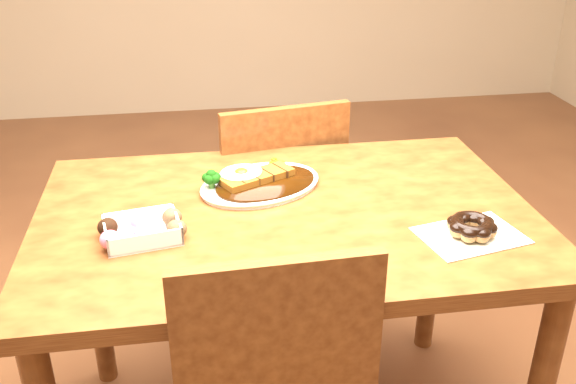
{
  "coord_description": "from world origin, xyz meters",
  "views": [
    {
      "loc": [
        -0.21,
        -1.36,
        1.48
      ],
      "look_at": [
        0.0,
        -0.02,
        0.81
      ],
      "focal_mm": 40.0,
      "sensor_mm": 36.0,
      "label": 1
    }
  ],
  "objects": [
    {
      "name": "chair_far",
      "position": [
        0.04,
        0.54,
        0.48
      ],
      "size": [
        0.48,
        0.48,
        0.87
      ],
      "rotation": [
        0.0,
        0.0,
        3.31
      ],
      "color": "#4E230F",
      "rests_on": "ground"
    },
    {
      "name": "donut_box",
      "position": [
        -0.34,
        -0.08,
        0.77
      ],
      "size": [
        0.2,
        0.15,
        0.05
      ],
      "rotation": [
        0.0,
        0.0,
        0.18
      ],
      "color": "white",
      "rests_on": "table"
    },
    {
      "name": "table",
      "position": [
        0.0,
        0.0,
        0.65
      ],
      "size": [
        1.2,
        0.8,
        0.75
      ],
      "color": "#4E230F",
      "rests_on": "ground"
    },
    {
      "name": "katsu_curry_plate",
      "position": [
        -0.05,
        0.14,
        0.77
      ],
      "size": [
        0.38,
        0.33,
        0.06
      ],
      "rotation": [
        0.0,
        0.0,
        0.4
      ],
      "color": "white",
      "rests_on": "table"
    },
    {
      "name": "pon_de_ring",
      "position": [
        0.39,
        -0.19,
        0.77
      ],
      "size": [
        0.25,
        0.2,
        0.04
      ],
      "rotation": [
        0.0,
        0.0,
        0.21
      ],
      "color": "silver",
      "rests_on": "table"
    }
  ]
}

